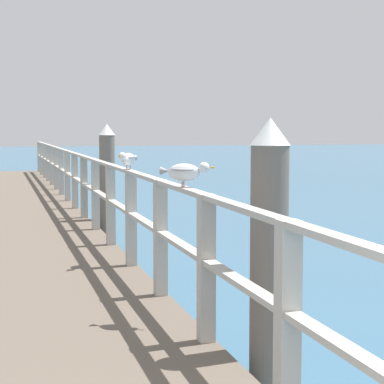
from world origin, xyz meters
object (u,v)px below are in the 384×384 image
at_px(dock_piling_far, 107,184).
at_px(seagull_foreground, 185,171).
at_px(dock_piling_near, 269,264).
at_px(seagull_background, 128,158).

height_order(dock_piling_far, seagull_foreground, dock_piling_far).
height_order(dock_piling_near, seagull_foreground, dock_piling_near).
bearing_deg(seagull_foreground, dock_piling_far, -151.22).
bearing_deg(seagull_foreground, seagull_background, -147.81).
bearing_deg(seagull_foreground, dock_piling_near, 52.72).
bearing_deg(seagull_background, seagull_foreground, 123.69).
xyz_separation_m(seagull_foreground, seagull_background, (-0.01, 2.60, 0.00)).
distance_m(dock_piling_near, seagull_background, 3.66).
height_order(seagull_foreground, seagull_background, same).
distance_m(dock_piling_near, seagull_foreground, 1.23).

